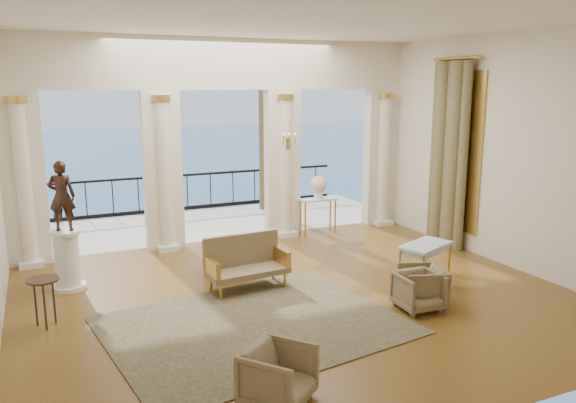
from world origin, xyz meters
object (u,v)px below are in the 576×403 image
armchair_a (278,373)px  armchair_b (418,289)px  console_table (318,204)px  armchair_c (422,284)px  statue (62,196)px  armchair_d (229,254)px  settee (246,262)px  pedestal (67,261)px  game_table (426,248)px  side_table (43,286)px

armchair_a → armchair_b: (3.09, 1.55, -0.03)m
armchair_b → console_table: console_table is taller
armchair_c → statue: bearing=-101.3°
armchair_a → armchair_d: armchair_a is taller
settee → pedestal: 3.10m
game_table → armchair_d: bearing=125.4°
pedestal → statue: size_ratio=0.88×
statue → settee: bearing=174.1°
armchair_b → settee: bearing=139.1°
armchair_d → console_table: 3.42m
armchair_d → armchair_c: bearing=-156.8°
pedestal → console_table: size_ratio=1.17×
console_table → statue: bearing=-165.4°
settee → armchair_a: bearing=-108.9°
armchair_a → console_table: bearing=20.2°
armchair_b → pedestal: pedestal is taller
armchair_a → settee: size_ratio=0.50×
armchair_c → armchair_d: size_ratio=0.97×
armchair_b → pedestal: 5.99m
armchair_a → armchair_b: bearing=-12.5°
pedestal → armchair_a: bearing=-68.1°
armchair_b → statue: 6.13m
armchair_b → armchair_c: (0.19, 0.15, 0.02)m
armchair_d → statue: bearing=66.9°
armchair_a → game_table: bearing=-6.5°
armchair_c → statue: statue is taller
armchair_d → console_table: console_table is taller
pedestal → side_table: (-0.40, -1.54, 0.13)m
armchair_b → side_table: side_table is taller
armchair_d → armchair_b: bearing=-160.6°
game_table → statue: bearing=136.8°
game_table → statue: 6.42m
armchair_b → console_table: (0.68, 4.80, 0.38)m
armchair_b → armchair_a: bearing=-150.7°
settee → side_table: bearing=-178.7°
armchair_a → pedestal: pedestal is taller
armchair_c → pedestal: 6.07m
armchair_c → game_table: 1.15m
armchair_a → settee: 3.73m
armchair_b → game_table: bearing=50.9°
armchair_a → armchair_c: size_ratio=1.04×
armchair_c → armchair_a: bearing=-43.1°
pedestal → side_table: bearing=-104.7°
armchair_a → pedestal: 5.19m
statue → console_table: size_ratio=1.34×
game_table → console_table: (-0.22, 3.80, 0.07)m
pedestal → side_table: 1.59m
console_table → side_table: size_ratio=1.22×
armchair_a → game_table: size_ratio=0.62×
armchair_b → statue: statue is taller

